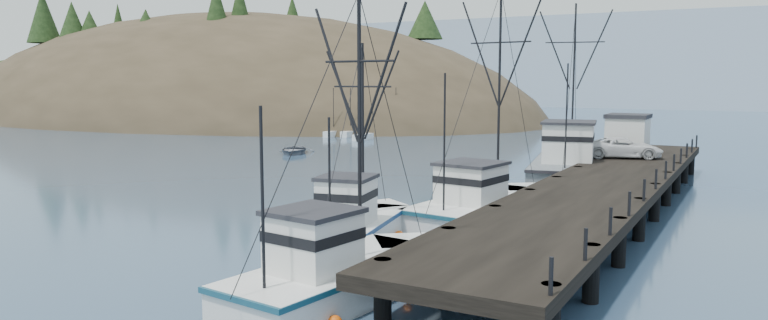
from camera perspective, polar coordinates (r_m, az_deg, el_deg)
ground at (r=31.39m, az=-15.02°, el=-7.19°), size 400.00×400.00×0.00m
pier at (r=38.92m, az=17.87°, el=-2.04°), size 6.00×44.00×2.00m
headland at (r=139.61m, az=-14.71°, el=1.71°), size 134.80×78.00×51.00m
distant_ridge at (r=192.26m, az=25.70°, el=3.97°), size 360.00×40.00×26.00m
distant_ridge_far at (r=215.81m, az=12.55°, el=4.73°), size 180.00×25.00×18.00m
moored_sailboats at (r=93.09m, az=-2.31°, el=2.46°), size 19.24×20.55×6.35m
trawler_near at (r=23.78m, az=-3.47°, el=-9.46°), size 4.50×10.49×10.68m
trawler_mid at (r=31.13m, az=-2.28°, el=-5.53°), size 4.55×9.26×9.40m
trawler_far at (r=36.39m, az=8.56°, el=-3.78°), size 5.33×12.32×12.38m
work_vessel at (r=50.04m, az=15.20°, el=-0.56°), size 7.06×15.72×13.08m
pier_shed at (r=54.41m, az=19.64°, el=2.18°), size 3.00×3.20×2.80m
pickup_truck at (r=49.86m, az=19.35°, el=0.97°), size 5.56×3.80×1.41m
motorboat at (r=68.52m, az=-7.53°, el=0.54°), size 5.51×6.21×1.06m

